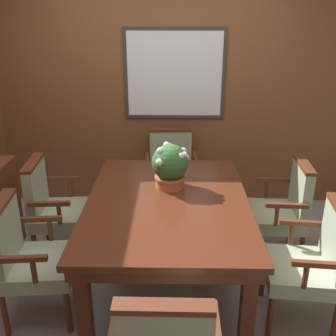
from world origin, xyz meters
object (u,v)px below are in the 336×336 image
Objects in this scene: chair_left_far at (53,205)px; chair_left_near at (28,255)px; chair_right_far at (283,207)px; chair_right_near at (313,260)px; chair_head_far at (171,169)px; potted_plant at (170,166)px; dining_table at (168,210)px.

chair_left_far is 0.76m from chair_left_near.
chair_right_far is 0.79m from chair_right_near.
chair_left_far is at bearing -143.49° from chair_head_far.
potted_plant is at bearing -101.42° from chair_left_far.
dining_table is at bearing -106.77° from chair_right_near.
potted_plant is (0.00, -1.00, 0.43)m from chair_head_far.
dining_table is 1.87× the size of chair_right_far.
potted_plant is at bearing -62.88° from chair_left_near.
potted_plant is (-0.99, -0.14, 0.43)m from chair_right_far.
chair_head_far is 1.92m from chair_right_near.
dining_table is 1.87× the size of chair_head_far.
dining_table is 1.87× the size of chair_right_near.
potted_plant is at bearing -93.55° from chair_head_far.
chair_left_far is at bearing -105.68° from chair_right_near.
chair_right_far is at bearing -174.23° from chair_right_near.
chair_head_far is 1.31m from chair_right_far.
chair_right_near is (0.00, -0.78, 0.00)m from chair_right_far.
chair_left_near is at bearing -65.75° from chair_right_far.
chair_right_near is (1.01, -0.41, -0.16)m from dining_table.
potted_plant reaches higher than chair_head_far.
chair_left_far is 1.00× the size of chair_left_near.
chair_left_near reaches higher than dining_table.
chair_left_far is (-2.02, 0.78, 0.00)m from chair_right_near.
chair_right_far is 1.09m from potted_plant.
dining_table is 1.10m from chair_right_near.
dining_table is 4.56× the size of potted_plant.
potted_plant is at bearing 86.36° from dining_table.
potted_plant reaches higher than chair_right_far.
chair_right_near is 1.00× the size of chair_left_near.
chair_left_far is at bearing 159.95° from dining_table.
chair_head_far is 1.00× the size of chair_left_near.
chair_head_far is 1.35m from chair_left_far.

